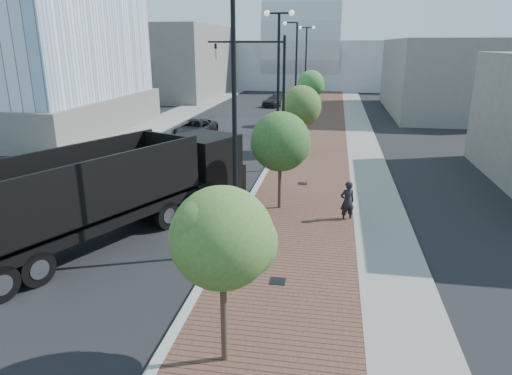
% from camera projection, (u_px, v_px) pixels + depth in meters
% --- Properties ---
extents(sidewalk, '(7.00, 140.00, 0.12)m').
position_uv_depth(sidewalk, '(329.00, 123.00, 44.75)').
color(sidewalk, '#4C2D23').
rests_on(sidewalk, ground).
extents(concrete_strip, '(2.40, 140.00, 0.13)m').
position_uv_depth(concrete_strip, '(358.00, 124.00, 44.31)').
color(concrete_strip, slate).
rests_on(concrete_strip, ground).
extents(curb, '(0.30, 140.00, 0.14)m').
position_uv_depth(curb, '(294.00, 122.00, 45.31)').
color(curb, gray).
rests_on(curb, ground).
extents(west_sidewalk, '(4.00, 140.00, 0.12)m').
position_uv_depth(west_sidewalk, '(169.00, 119.00, 47.41)').
color(west_sidewalk, slate).
rests_on(west_sidewalk, ground).
extents(dump_truck, '(8.18, 13.63, 3.73)m').
position_uv_depth(dump_truck, '(154.00, 186.00, 19.93)').
color(dump_truck, black).
rests_on(dump_truck, ground).
extents(white_sedan, '(3.16, 4.54, 1.42)m').
position_uv_depth(white_sedan, '(203.00, 145.00, 32.02)').
color(white_sedan, white).
rests_on(white_sedan, ground).
extents(dark_car_mid, '(2.94, 5.61, 1.51)m').
position_uv_depth(dark_car_mid, '(195.00, 129.00, 37.81)').
color(dark_car_mid, black).
rests_on(dark_car_mid, ground).
extents(dark_car_far, '(3.95, 5.55, 1.49)m').
position_uv_depth(dark_car_far, '(277.00, 100.00, 57.12)').
color(dark_car_far, black).
rests_on(dark_car_far, ground).
extents(pedestrian, '(0.78, 0.66, 1.82)m').
position_uv_depth(pedestrian, '(347.00, 201.00, 19.93)').
color(pedestrian, black).
rests_on(pedestrian, ground).
extents(streetlight_1, '(1.44, 0.56, 9.21)m').
position_uv_depth(streetlight_1, '(232.00, 139.00, 15.75)').
color(streetlight_1, black).
rests_on(streetlight_1, ground).
extents(streetlight_2, '(1.72, 0.56, 9.28)m').
position_uv_depth(streetlight_2, '(278.00, 91.00, 26.87)').
color(streetlight_2, black).
rests_on(streetlight_2, ground).
extents(streetlight_3, '(1.44, 0.56, 9.21)m').
position_uv_depth(streetlight_3, '(294.00, 83.00, 38.31)').
color(streetlight_3, black).
rests_on(streetlight_3, ground).
extents(streetlight_4, '(1.72, 0.56, 9.28)m').
position_uv_depth(streetlight_4, '(306.00, 70.00, 49.43)').
color(streetlight_4, black).
rests_on(streetlight_4, ground).
extents(traffic_mast, '(5.09, 0.20, 8.00)m').
position_uv_depth(traffic_mast, '(270.00, 84.00, 29.78)').
color(traffic_mast, black).
rests_on(traffic_mast, ground).
extents(tree_0, '(2.42, 2.37, 4.52)m').
position_uv_depth(tree_0, '(224.00, 238.00, 10.25)').
color(tree_0, '#382619').
rests_on(tree_0, ground).
extents(tree_1, '(2.71, 2.71, 4.63)m').
position_uv_depth(tree_1, '(281.00, 142.00, 20.61)').
color(tree_1, '#382619').
rests_on(tree_1, ground).
extents(tree_2, '(2.84, 2.84, 4.77)m').
position_uv_depth(tree_2, '(302.00, 106.00, 31.87)').
color(tree_2, '#382619').
rests_on(tree_2, ground).
extents(tree_3, '(2.51, 2.48, 5.15)m').
position_uv_depth(tree_3, '(311.00, 84.00, 42.98)').
color(tree_3, '#382619').
rests_on(tree_3, ground).
extents(tower_podium, '(19.00, 19.00, 3.00)m').
position_uv_depth(tower_podium, '(21.00, 113.00, 41.24)').
color(tower_podium, '#605B56').
rests_on(tower_podium, ground).
extents(convention_center, '(50.00, 30.00, 50.00)m').
position_uv_depth(convention_center, '(306.00, 52.00, 86.15)').
color(convention_center, '#9EA2A7').
rests_on(convention_center, ground).
extents(commercial_block_nw, '(14.00, 20.00, 10.00)m').
position_uv_depth(commercial_block_nw, '(169.00, 62.00, 65.86)').
color(commercial_block_nw, '#65605B').
rests_on(commercial_block_nw, ground).
extents(commercial_block_ne, '(12.00, 22.00, 8.00)m').
position_uv_depth(commercial_block_ne, '(446.00, 76.00, 50.95)').
color(commercial_block_ne, slate).
rests_on(commercial_block_ne, ground).
extents(utility_cover_1, '(0.50, 0.50, 0.02)m').
position_uv_depth(utility_cover_1, '(278.00, 281.00, 14.82)').
color(utility_cover_1, black).
rests_on(utility_cover_1, sidewalk).
extents(utility_cover_2, '(0.50, 0.50, 0.02)m').
position_uv_depth(utility_cover_2, '(303.00, 184.00, 25.16)').
color(utility_cover_2, black).
rests_on(utility_cover_2, sidewalk).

